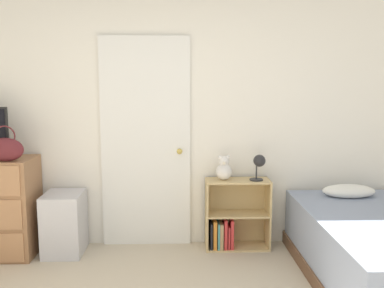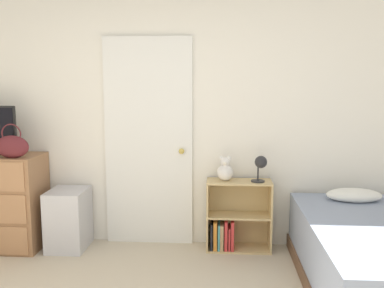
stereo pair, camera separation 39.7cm
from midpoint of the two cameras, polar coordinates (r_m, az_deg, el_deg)
The scene contains 8 objects.
wall_back at distance 4.24m, azimuth -1.78°, elevation 3.59°, with size 10.00×0.06×2.55m.
door_closed at distance 4.23m, azimuth -3.13°, elevation 0.19°, with size 0.87×0.09×2.05m.
handbag at distance 4.18m, azimuth -20.43°, elevation -0.28°, with size 0.32×0.11×0.32m.
storage_bin at distance 4.35m, azimuth -13.63°, elevation -9.75°, with size 0.36×0.43×0.58m.
bookshelf at distance 4.26m, azimuth 8.24°, elevation -10.19°, with size 0.62×0.27×0.68m.
teddy_bear at distance 4.11m, azimuth 7.21°, elevation -3.50°, with size 0.16×0.16×0.24m.
desk_lamp at distance 4.09m, azimuth 11.89°, elevation -2.69°, with size 0.15×0.14×0.25m.
bed at distance 3.75m, azimuth 26.55°, elevation -13.65°, with size 1.10×1.92×0.66m.
Camera 2 is at (0.63, -1.90, 1.62)m, focal length 40.00 mm.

